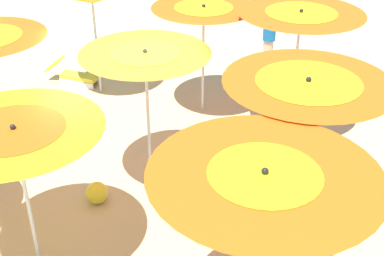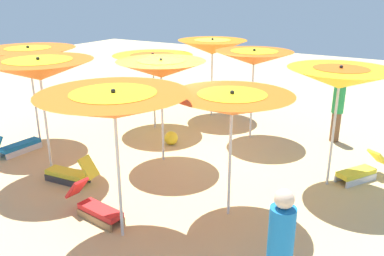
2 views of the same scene
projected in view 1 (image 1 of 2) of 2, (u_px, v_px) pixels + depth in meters
ground at (134, 180)px, 9.01m from camera, size 35.65×35.65×0.04m
beach_umbrella_1 at (15, 139)px, 6.36m from camera, size 2.22×2.22×2.19m
beach_umbrella_2 at (264, 188)px, 4.99m from camera, size 2.27×2.27×2.54m
beach_umbrella_4 at (146, 64)px, 7.84m from camera, size 1.98×1.98×2.42m
beach_umbrella_5 at (307, 95)px, 6.67m from camera, size 2.18×2.18×2.56m
beach_umbrella_7 at (204, 16)px, 10.15m from camera, size 2.04×2.04×2.28m
beach_umbrella_8 at (300, 23)px, 9.29m from camera, size 2.25×2.25×2.47m
lounger_0 at (75, 75)px, 12.17m from camera, size 0.95×1.28×0.60m
lounger_1 at (281, 193)px, 8.33m from camera, size 1.24×0.46×0.65m
lounger_2 at (294, 142)px, 9.66m from camera, size 1.26×0.45×0.64m
beachgoer_0 at (269, 36)px, 12.34m from camera, size 0.30×0.30×1.78m
beach_ball at (97, 193)px, 8.38m from camera, size 0.36×0.36×0.36m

